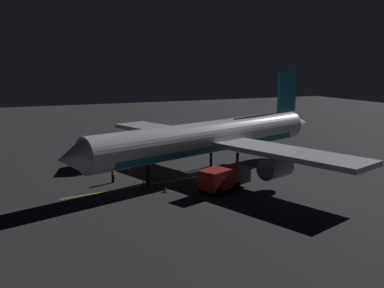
# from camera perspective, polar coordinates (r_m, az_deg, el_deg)

# --- Properties ---
(ground_plane) EXTENTS (180.00, 180.00, 0.20)m
(ground_plane) POSITION_cam_1_polar(r_m,az_deg,el_deg) (49.39, 2.13, -3.94)
(ground_plane) COLOR #2C2C2E
(apron_guide_stripe) EXTENTS (4.18, 25.36, 0.01)m
(apron_guide_stripe) POSITION_cam_1_polar(r_m,az_deg,el_deg) (46.71, -1.64, -4.65)
(apron_guide_stripe) COLOR gold
(apron_guide_stripe) RESTS_ON ground_plane
(airliner) EXTENTS (35.61, 36.08, 11.10)m
(airliner) POSITION_cam_1_polar(r_m,az_deg,el_deg) (48.98, 2.68, 0.76)
(airliner) COLOR silver
(airliner) RESTS_ON ground_plane
(baggage_truck) EXTENTS (6.66, 3.75, 2.61)m
(baggage_truck) POSITION_cam_1_polar(r_m,az_deg,el_deg) (54.17, -12.10, -1.32)
(baggage_truck) COLOR gold
(baggage_truck) RESTS_ON ground_plane
(catering_truck) EXTENTS (4.17, 6.10, 2.28)m
(catering_truck) POSITION_cam_1_polar(r_m,az_deg,el_deg) (42.52, 4.16, -4.55)
(catering_truck) COLOR maroon
(catering_truck) RESTS_ON ground_plane
(ground_crew_worker) EXTENTS (0.40, 0.40, 1.74)m
(ground_crew_worker) POSITION_cam_1_polar(r_m,az_deg,el_deg) (45.98, -10.31, -3.93)
(ground_crew_worker) COLOR black
(ground_crew_worker) RESTS_ON ground_plane
(traffic_cone_near_left) EXTENTS (0.50, 0.50, 0.55)m
(traffic_cone_near_left) POSITION_cam_1_polar(r_m,az_deg,el_deg) (42.24, 0.33, -5.95)
(traffic_cone_near_left) COLOR #EA590F
(traffic_cone_near_left) RESTS_ON ground_plane
(traffic_cone_near_right) EXTENTS (0.50, 0.50, 0.55)m
(traffic_cone_near_right) POSITION_cam_1_polar(r_m,az_deg,el_deg) (44.65, -6.35, -5.10)
(traffic_cone_near_right) COLOR #EA590F
(traffic_cone_near_right) RESTS_ON ground_plane
(traffic_cone_under_wing) EXTENTS (0.50, 0.50, 0.55)m
(traffic_cone_under_wing) POSITION_cam_1_polar(r_m,az_deg,el_deg) (49.09, -1.65, -3.60)
(traffic_cone_under_wing) COLOR #EA590F
(traffic_cone_under_wing) RESTS_ON ground_plane
(traffic_cone_far) EXTENTS (0.50, 0.50, 0.55)m
(traffic_cone_far) POSITION_cam_1_polar(r_m,az_deg,el_deg) (42.18, -3.52, -5.99)
(traffic_cone_far) COLOR #EA590F
(traffic_cone_far) RESTS_ON ground_plane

